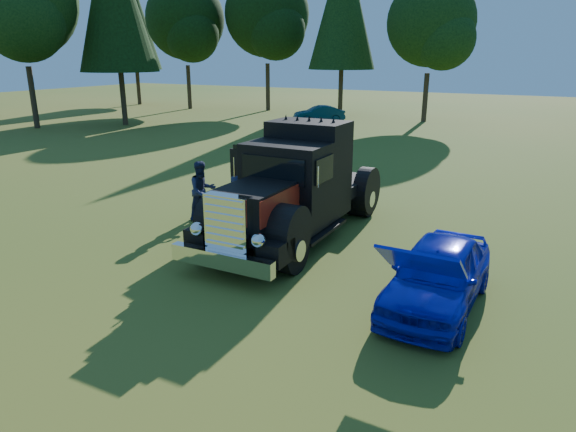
# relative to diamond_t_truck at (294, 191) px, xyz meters

# --- Properties ---
(ground) EXTENTS (120.00, 120.00, 0.00)m
(ground) POSITION_rel_diamond_t_truck_xyz_m (1.00, -2.91, -1.28)
(ground) COLOR #33591A
(ground) RESTS_ON ground
(treeline) EXTENTS (72.10, 24.04, 13.84)m
(treeline) POSITION_rel_diamond_t_truck_xyz_m (-2.55, 24.16, 6.38)
(treeline) COLOR #2D2116
(treeline) RESTS_ON ground
(diamond_t_truck) EXTENTS (3.36, 7.16, 3.00)m
(diamond_t_truck) POSITION_rel_diamond_t_truck_xyz_m (0.00, 0.00, 0.00)
(diamond_t_truck) COLOR black
(diamond_t_truck) RESTS_ON ground
(hotrod_coupe) EXTENTS (1.65, 4.14, 1.89)m
(hotrod_coupe) POSITION_rel_diamond_t_truck_xyz_m (4.25, -2.21, -0.61)
(hotrod_coupe) COLOR #1507A5
(hotrod_coupe) RESTS_ON ground
(spectator_near) EXTENTS (0.40, 0.59, 1.61)m
(spectator_near) POSITION_rel_diamond_t_truck_xyz_m (-1.48, -0.40, -0.47)
(spectator_near) COLOR #1F3148
(spectator_near) RESTS_ON ground
(spectator_far) EXTENTS (0.98, 1.06, 1.75)m
(spectator_far) POSITION_rel_diamond_t_truck_xyz_m (-3.10, 0.17, -0.40)
(spectator_far) COLOR #1B2A40
(spectator_far) RESTS_ON ground
(distant_teal_car) EXTENTS (3.58, 3.24, 1.18)m
(distant_teal_car) POSITION_rel_diamond_t_truck_xyz_m (-9.54, 22.50, -0.69)
(distant_teal_car) COLOR #0B4443
(distant_teal_car) RESTS_ON ground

